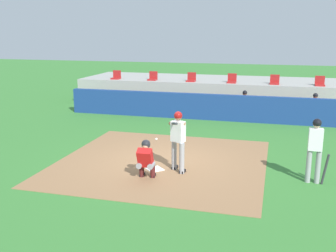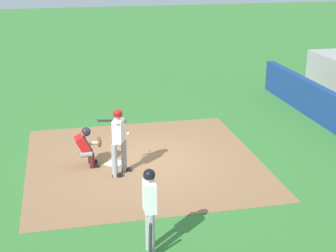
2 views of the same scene
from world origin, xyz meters
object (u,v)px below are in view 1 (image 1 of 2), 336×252
stadium_seat_0 (116,77)px  batter_at_plate (178,138)px  stadium_seat_1 (153,78)px  stadium_seat_3 (232,80)px  stadium_seat_2 (191,79)px  stadium_seat_5 (320,83)px  on_deck_batter (315,147)px  catcher_crouched (146,158)px  home_plate (155,169)px  dugout_player_1 (315,107)px  stadium_seat_4 (275,82)px  dugout_player_0 (244,104)px

stadium_seat_0 → batter_at_plate: bearing=-58.9°
stadium_seat_1 → stadium_seat_3: size_ratio=1.00×
stadium_seat_2 → stadium_seat_5: size_ratio=1.00×
batter_at_plate → on_deck_batter: bearing=1.8°
batter_at_plate → catcher_crouched: bearing=-132.3°
home_plate → stadium_seat_0: stadium_seat_0 is taller
stadium_seat_0 → stadium_seat_2: same height
stadium_seat_2 → stadium_seat_3: bearing=0.0°
on_deck_batter → stadium_seat_0: stadium_seat_0 is taller
dugout_player_1 → stadium_seat_4: stadium_seat_4 is taller
stadium_seat_1 → stadium_seat_5: bearing=0.0°
dugout_player_0 → stadium_seat_1: bearing=158.5°
stadium_seat_0 → home_plate: bearing=-62.0°
home_plate → on_deck_batter: 4.56m
home_plate → batter_at_plate: size_ratio=0.24×
home_plate → stadium_seat_0: 11.63m
batter_at_plate → stadium_seat_5: 11.19m
dugout_player_1 → stadium_seat_5: (0.32, 2.03, 0.86)m
batter_at_plate → on_deck_batter: (3.76, 0.12, -0.02)m
batter_at_plate → dugout_player_1: batter_at_plate is taller
stadium_seat_3 → batter_at_plate: bearing=-92.2°
stadium_seat_4 → stadium_seat_1: bearing=180.0°
batter_at_plate → stadium_seat_4: size_ratio=3.76×
catcher_crouched → stadium_seat_2: (-1.06, 10.92, 0.93)m
dugout_player_0 → stadium_seat_2: stadium_seat_2 is taller
dugout_player_1 → stadium_seat_1: stadium_seat_1 is taller
batter_at_plate → catcher_crouched: size_ratio=1.20×
stadium_seat_2 → home_plate: bearing=-83.9°
stadium_seat_0 → stadium_seat_1: bearing=0.0°
stadium_seat_1 → stadium_seat_4: (6.50, 0.00, 0.00)m
on_deck_batter → dugout_player_0: 8.38m
catcher_crouched → on_deck_batter: on_deck_batter is taller
dugout_player_0 → dugout_player_1: same height
dugout_player_1 → stadium_seat_3: stadium_seat_3 is taller
home_plate → stadium_seat_5: bearing=62.0°
batter_at_plate → dugout_player_0: bearing=81.3°
stadium_seat_1 → dugout_player_0: bearing=-21.5°
home_plate → stadium_seat_5: size_ratio=0.92×
batter_at_plate → dugout_player_1: 9.22m
batter_at_plate → stadium_seat_2: stadium_seat_2 is taller
dugout_player_1 → stadium_seat_0: size_ratio=2.71×
batter_at_plate → stadium_seat_3: 10.15m
dugout_player_1 → stadium_seat_4: size_ratio=2.71×
batter_at_plate → home_plate: bearing=-176.2°
stadium_seat_1 → stadium_seat_2: 2.17m
stadium_seat_4 → dugout_player_1: bearing=-47.8°
stadium_seat_2 → stadium_seat_1: bearing=180.0°
dugout_player_1 → stadium_seat_3: (-4.01, 2.03, 0.86)m
batter_at_plate → stadium_seat_0: 11.84m
home_plate → batter_at_plate: (0.69, 0.05, 1.01)m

